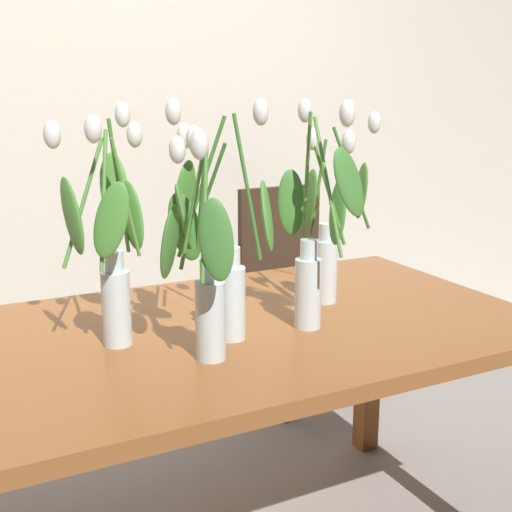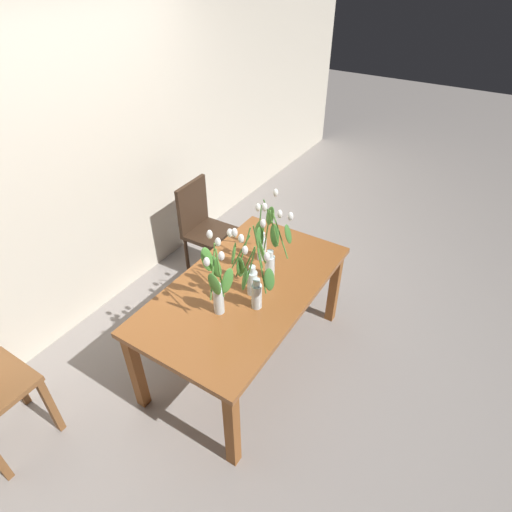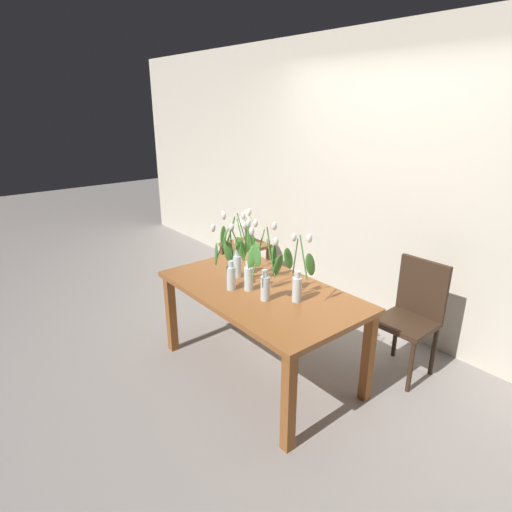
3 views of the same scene
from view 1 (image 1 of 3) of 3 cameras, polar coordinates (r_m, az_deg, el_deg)
name	(u,v)px [view 1 (image 1 of 3)]	position (r m, az deg, el deg)	size (l,w,h in m)	color
room_wall_rear	(88,89)	(3.00, -14.45, 13.98)	(9.00, 0.10, 2.70)	beige
dining_table	(232,358)	(1.73, -2.15, -8.92)	(1.60, 0.90, 0.74)	brown
tulip_vase_0	(223,254)	(1.55, -2.91, 0.17)	(0.27, 0.22, 0.57)	silver
tulip_vase_1	(202,275)	(1.43, -4.75, -1.71)	(0.16, 0.28, 0.52)	silver
tulip_vase_2	(112,250)	(1.54, -12.48, 0.50)	(0.24, 0.27, 0.57)	silver
tulip_vase_3	(316,246)	(1.64, 5.26, 0.91)	(0.17, 0.25, 0.57)	silver
tulip_vase_4	(329,241)	(1.85, 6.44, 1.30)	(0.23, 0.14, 0.54)	silver
dining_chair	(291,281)	(2.89, 3.06, -2.18)	(0.41, 0.41, 0.93)	#382619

